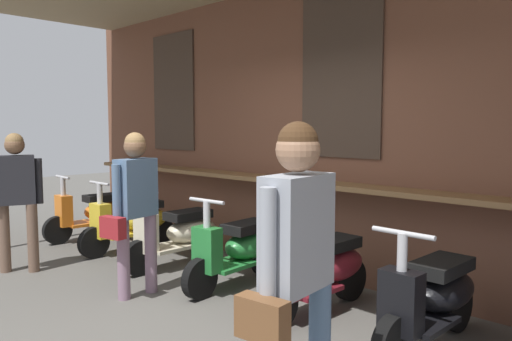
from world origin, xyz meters
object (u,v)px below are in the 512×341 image
at_px(scooter_green, 240,248).
at_px(scooter_black, 433,297).
at_px(shopper_browsing, 135,198).
at_px(shopper_passing, 16,188).
at_px(scooter_orange, 96,212).
at_px(scooter_cream, 181,233).
at_px(scooter_maroon, 323,269).
at_px(scooter_yellow, 134,222).
at_px(shopper_with_handbag, 296,251).

bearing_deg(scooter_green, scooter_black, 86.00).
xyz_separation_m(shopper_browsing, shopper_passing, (-1.67, -0.50, 0.00)).
height_order(scooter_green, scooter_black, same).
bearing_deg(scooter_orange, scooter_black, 93.76).
relative_size(scooter_cream, scooter_maroon, 1.00).
distance_m(scooter_orange, scooter_green, 3.10).
relative_size(scooter_yellow, scooter_black, 1.00).
distance_m(scooter_cream, shopper_with_handbag, 3.57).
bearing_deg(shopper_browsing, shopper_passing, -173.53).
bearing_deg(scooter_green, scooter_cream, -94.01).
distance_m(scooter_green, shopper_passing, 2.66).
xyz_separation_m(scooter_orange, scooter_green, (3.10, -0.00, 0.00)).
distance_m(scooter_maroon, shopper_browsing, 1.91).
relative_size(shopper_with_handbag, shopper_passing, 1.06).
height_order(scooter_black, shopper_browsing, shopper_browsing).
bearing_deg(shopper_with_handbag, shopper_browsing, 159.71).
distance_m(scooter_cream, shopper_browsing, 1.25).
relative_size(scooter_maroon, shopper_browsing, 0.87).
distance_m(scooter_green, scooter_black, 2.10).
height_order(scooter_yellow, scooter_black, same).
distance_m(scooter_green, shopper_with_handbag, 2.72).
xyz_separation_m(scooter_yellow, shopper_passing, (-0.07, -1.46, 0.58)).
distance_m(scooter_cream, scooter_maroon, 2.11).
bearing_deg(scooter_black, shopper_browsing, -67.93).
distance_m(scooter_orange, shopper_with_handbag, 5.47).
bearing_deg(scooter_cream, scooter_black, 89.86).
distance_m(scooter_maroon, shopper_with_handbag, 2.01).
bearing_deg(scooter_black, scooter_cream, -88.28).
height_order(scooter_cream, shopper_with_handbag, shopper_with_handbag).
relative_size(scooter_orange, scooter_yellow, 1.00).
xyz_separation_m(scooter_yellow, scooter_maroon, (3.15, -0.00, 0.00)).
xyz_separation_m(scooter_maroon, shopper_browsing, (-1.55, -0.96, 0.58)).
relative_size(scooter_yellow, shopper_browsing, 0.87).
bearing_deg(scooter_green, shopper_passing, -59.81).
relative_size(scooter_orange, scooter_cream, 1.00).
xyz_separation_m(scooter_yellow, scooter_cream, (1.04, -0.00, 0.00)).
height_order(scooter_orange, scooter_cream, same).
bearing_deg(scooter_cream, scooter_orange, -90.13).
bearing_deg(scooter_orange, shopper_with_handbag, 76.48).
height_order(scooter_maroon, shopper_browsing, shopper_browsing).
height_order(scooter_orange, scooter_maroon, same).
xyz_separation_m(scooter_orange, shopper_browsing, (2.62, -0.96, 0.58)).
bearing_deg(shopper_browsing, scooter_maroon, 21.41).
height_order(scooter_cream, shopper_browsing, shopper_browsing).
bearing_deg(scooter_green, shopper_with_handbag, 48.31).
relative_size(scooter_yellow, scooter_green, 1.00).
height_order(scooter_orange, scooter_black, same).
relative_size(scooter_green, scooter_maroon, 1.00).
xyz_separation_m(scooter_black, shopper_with_handbag, (-0.01, -1.61, 0.65)).
distance_m(scooter_yellow, scooter_cream, 1.04).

